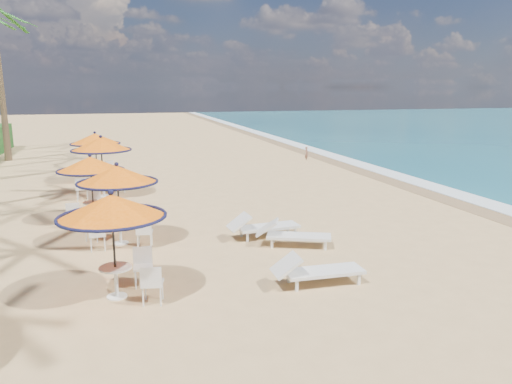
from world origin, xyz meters
TOP-DOWN VIEW (x-y plane):
  - ground at (0.00, 0.00)m, footprint 160.00×160.00m
  - foam_strip at (9.30, 10.00)m, footprint 1.20×140.00m
  - wetsand_band at (8.40, 10.00)m, footprint 1.40×140.00m
  - station_0 at (-4.67, -0.19)m, footprint 2.29×2.29m
  - station_1 at (-4.62, 3.69)m, footprint 2.31×2.31m
  - station_2 at (-5.42, 6.53)m, footprint 2.22×2.29m
  - station_3 at (-5.14, 10.66)m, footprint 2.46×2.47m
  - station_4 at (-5.43, 14.17)m, footprint 2.34×2.34m
  - lounger_near at (-0.34, -0.73)m, footprint 2.16×0.72m
  - lounger_mid at (0.12, 2.13)m, footprint 2.21×1.45m
  - lounger_far at (-0.47, 3.16)m, footprint 2.24×0.85m
  - person at (6.95, 18.13)m, footprint 0.26×0.36m

SIDE VIEW (x-z plane):
  - ground at x=0.00m, z-range 0.00..0.00m
  - foam_strip at x=9.30m, z-range -0.02..0.02m
  - wetsand_band at x=8.40m, z-range -0.01..0.01m
  - lounger_mid at x=0.12m, z-range -0.02..0.74m
  - lounger_near at x=-0.34m, z-range -0.02..0.75m
  - lounger_far at x=-0.47m, z-range -0.03..0.76m
  - person at x=6.95m, z-range 0.00..0.89m
  - station_2 at x=-5.42m, z-range 0.54..2.85m
  - station_1 at x=-4.62m, z-range 0.56..2.96m
  - station_4 at x=-5.43m, z-range 0.56..3.00m
  - station_0 at x=-4.67m, z-range 0.63..3.02m
  - station_3 at x=-5.14m, z-range 0.59..3.16m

